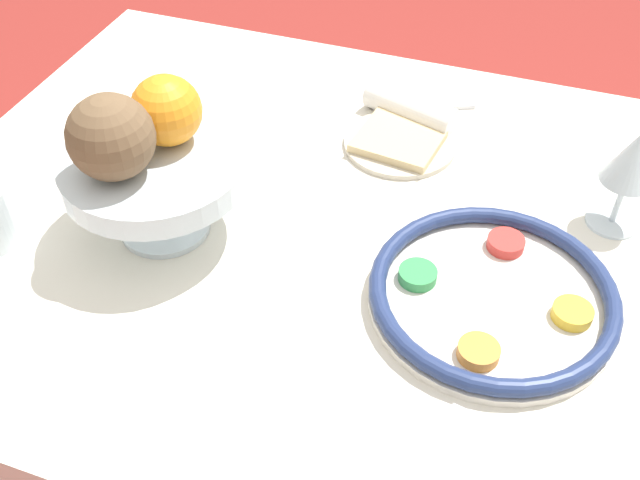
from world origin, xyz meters
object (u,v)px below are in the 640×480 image
object	(u,v)px
fruit_stand	(155,173)
coconut	(111,137)
orange_fruit	(166,110)
napkin_roll	(411,108)
wine_glass	(634,160)
bread_plate	(400,141)
seder_plate	(493,295)

from	to	relation	value
fruit_stand	coconut	size ratio (longest dim) A/B	2.27
orange_fruit	napkin_roll	distance (m)	0.40
wine_glass	coconut	bearing A→B (deg)	23.17
fruit_stand	coconut	bearing A→B (deg)	59.62
bread_plate	napkin_roll	size ratio (longest dim) A/B	1.07
wine_glass	fruit_stand	size ratio (longest dim) A/B	0.63
coconut	napkin_roll	distance (m)	0.47
fruit_stand	napkin_roll	bearing A→B (deg)	-124.63
fruit_stand	orange_fruit	distance (m)	0.08
seder_plate	orange_fruit	bearing A→B (deg)	-3.94
orange_fruit	napkin_roll	xyz separation A→B (m)	(-0.23, -0.30, -0.13)
napkin_roll	wine_glass	bearing A→B (deg)	155.70
seder_plate	bread_plate	distance (m)	0.31
bread_plate	fruit_stand	bearing A→B (deg)	48.97
wine_glass	bread_plate	world-z (taller)	wine_glass
fruit_stand	bread_plate	distance (m)	0.37
wine_glass	seder_plate	bearing A→B (deg)	57.48
coconut	bread_plate	size ratio (longest dim) A/B	0.61
fruit_stand	orange_fruit	bearing A→B (deg)	-96.67
orange_fruit	bread_plate	world-z (taller)	orange_fruit
orange_fruit	coconut	world-z (taller)	coconut
coconut	fruit_stand	bearing A→B (deg)	-120.38
napkin_roll	fruit_stand	bearing A→B (deg)	55.37
coconut	napkin_roll	world-z (taller)	coconut
coconut	bread_plate	world-z (taller)	coconut
wine_glass	coconut	xyz separation A→B (m)	(0.55, 0.24, 0.06)
coconut	bread_plate	xyz separation A→B (m)	(-0.26, -0.31, -0.15)
seder_plate	fruit_stand	size ratio (longest dim) A/B	1.27
fruit_stand	wine_glass	bearing A→B (deg)	-159.43
bread_plate	seder_plate	bearing A→B (deg)	124.42
fruit_stand	bread_plate	bearing A→B (deg)	-131.03
seder_plate	fruit_stand	world-z (taller)	fruit_stand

